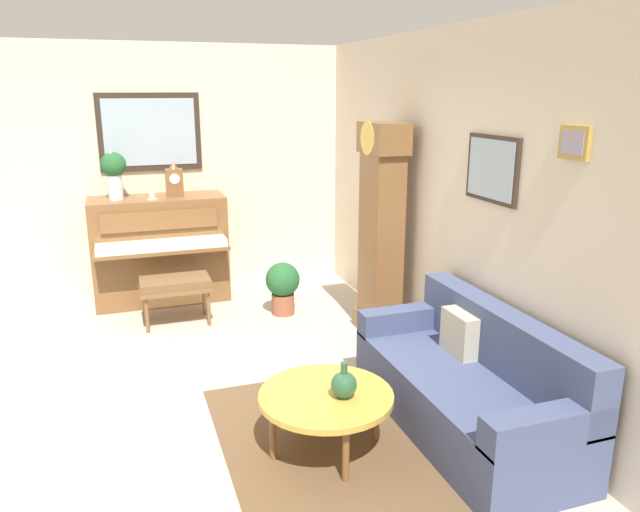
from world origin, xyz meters
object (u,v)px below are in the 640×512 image
at_px(mantel_clock, 174,181).
at_px(potted_plant, 283,285).
at_px(piano_bench, 175,285).
at_px(coffee_table, 326,398).
at_px(piano, 160,249).
at_px(teacup, 152,197).
at_px(flower_vase, 114,170).
at_px(grandfather_clock, 381,236).
at_px(green_jug, 344,385).
at_px(couch, 469,386).

height_order(mantel_clock, potted_plant, mantel_clock).
height_order(piano_bench, coffee_table, piano_bench).
distance_m(piano, teacup, 0.62).
distance_m(piano_bench, coffee_table, 2.69).
xyz_separation_m(piano, teacup, (0.13, -0.05, 0.60)).
relative_size(mantel_clock, flower_vase, 0.66).
distance_m(grandfather_clock, teacup, 2.50).
distance_m(coffee_table, green_jug, 0.17).
distance_m(piano, green_jug, 3.56).
distance_m(piano_bench, potted_plant, 1.10).
bearing_deg(mantel_clock, grandfather_clock, 46.34).
height_order(piano, couch, piano).
bearing_deg(piano_bench, couch, 32.92).
bearing_deg(couch, grandfather_clock, 175.99).
xyz_separation_m(teacup, green_jug, (3.33, 0.90, -0.71)).
bearing_deg(couch, teacup, -150.92).
relative_size(teacup, green_jug, 0.48).
xyz_separation_m(couch, green_jug, (0.02, -0.94, 0.18)).
distance_m(couch, mantel_clock, 3.93).
height_order(piano_bench, grandfather_clock, grandfather_clock).
height_order(piano, mantel_clock, mantel_clock).
relative_size(grandfather_clock, teacup, 17.50).
bearing_deg(mantel_clock, couch, 24.86).
distance_m(grandfather_clock, green_jug, 2.16).
bearing_deg(flower_vase, grandfather_clock, 54.85).
distance_m(coffee_table, flower_vase, 3.75).
bearing_deg(piano, mantel_clock, 89.51).
height_order(piano_bench, flower_vase, flower_vase).
height_order(piano, green_jug, piano).
xyz_separation_m(couch, potted_plant, (-2.58, -0.63, 0.01)).
bearing_deg(green_jug, piano, -166.17).
xyz_separation_m(grandfather_clock, mantel_clock, (-1.64, -1.72, 0.38)).
xyz_separation_m(couch, coffee_table, (-0.06, -1.04, 0.06)).
xyz_separation_m(grandfather_clock, green_jug, (1.82, -1.07, -0.47)).
distance_m(piano, grandfather_clock, 2.55).
height_order(grandfather_clock, green_jug, grandfather_clock).
height_order(grandfather_clock, coffee_table, grandfather_clock).
relative_size(grandfather_clock, flower_vase, 3.50).
relative_size(coffee_table, potted_plant, 1.57).
bearing_deg(couch, piano, -152.47).
xyz_separation_m(mantel_clock, green_jug, (3.46, 0.65, -0.85)).
relative_size(couch, flower_vase, 3.28).
relative_size(teacup, potted_plant, 0.21).
bearing_deg(potted_plant, coffee_table, -9.17).
distance_m(mantel_clock, teacup, 0.32).
bearing_deg(piano_bench, teacup, -169.51).
height_order(piano_bench, green_jug, green_jug).
xyz_separation_m(green_jug, potted_plant, (-2.60, 0.31, -0.17)).
height_order(coffee_table, potted_plant, potted_plant).
xyz_separation_m(grandfather_clock, teacup, (-1.52, -1.97, 0.23)).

